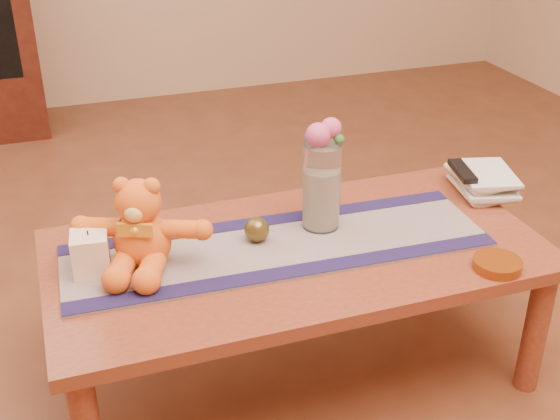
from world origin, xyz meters
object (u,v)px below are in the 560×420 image
object	(u,v)px
pillar_candle	(91,254)
tv_remote	(462,171)
amber_dish	(497,264)
glass_vase	(322,186)
teddy_bear	(141,223)
bronze_ball	(257,229)
book_bottom	(459,191)

from	to	relation	value
pillar_candle	tv_remote	size ratio (longest dim) A/B	0.71
tv_remote	amber_dish	world-z (taller)	tv_remote
glass_vase	pillar_candle	bearing A→B (deg)	-176.86
teddy_bear	pillar_candle	xyz separation A→B (m)	(-0.14, -0.01, -0.06)
bronze_ball	tv_remote	world-z (taller)	tv_remote
pillar_candle	amber_dish	size ratio (longest dim) A/B	0.87
book_bottom	pillar_candle	bearing A→B (deg)	-165.78
pillar_candle	bronze_ball	xyz separation A→B (m)	(0.46, 0.01, -0.02)
bronze_ball	amber_dish	size ratio (longest dim) A/B	0.55
bronze_ball	tv_remote	bearing A→B (deg)	6.14
bronze_ball	amber_dish	bearing A→B (deg)	-31.11
pillar_candle	teddy_bear	bearing A→B (deg)	2.39
teddy_bear	bronze_ball	world-z (taller)	teddy_bear
glass_vase	bronze_ball	distance (m)	0.23
amber_dish	glass_vase	bearing A→B (deg)	134.93
pillar_candle	bronze_ball	bearing A→B (deg)	1.81
glass_vase	bronze_ball	size ratio (longest dim) A/B	3.59
book_bottom	bronze_ball	bearing A→B (deg)	-163.79
bronze_ball	amber_dish	world-z (taller)	bronze_ball
pillar_candle	bronze_ball	world-z (taller)	pillar_candle
glass_vase	amber_dish	xyz separation A→B (m)	(0.37, -0.37, -0.12)
glass_vase	book_bottom	bearing A→B (deg)	7.21
teddy_bear	bronze_ball	xyz separation A→B (m)	(0.32, 0.01, -0.08)
glass_vase	amber_dish	distance (m)	0.53
book_bottom	amber_dish	xyz separation A→B (m)	(-0.15, -0.43, 0.00)
amber_dish	teddy_bear	bearing A→B (deg)	159.43
pillar_candle	glass_vase	size ratio (longest dim) A/B	0.44
amber_dish	bronze_ball	bearing A→B (deg)	148.89
teddy_bear	book_bottom	world-z (taller)	teddy_bear
book_bottom	tv_remote	distance (m)	0.08
teddy_bear	book_bottom	distance (m)	1.05
pillar_candle	amber_dish	xyz separation A→B (m)	(1.03, -0.33, -0.05)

